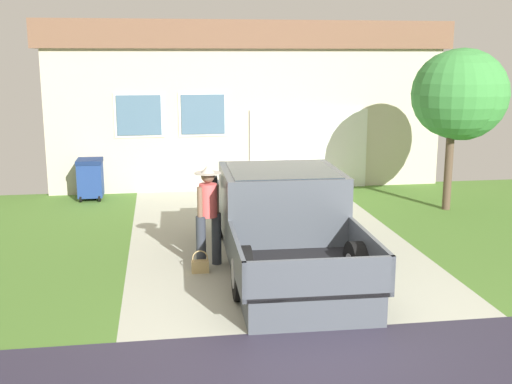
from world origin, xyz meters
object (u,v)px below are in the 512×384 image
object	(u,v)px
person_with_hat	(208,212)
pickup_truck	(281,220)
handbag	(200,265)
front_yard_tree	(457,94)
wheeled_trash_bin	(90,178)
house_with_garage	(236,98)

from	to	relation	value
person_with_hat	pickup_truck	bearing A→B (deg)	-27.03
handbag	person_with_hat	bearing A→B (deg)	59.35
front_yard_tree	wheeled_trash_bin	bearing A→B (deg)	165.01
handbag	wheeled_trash_bin	distance (m)	6.19
pickup_truck	front_yard_tree	world-z (taller)	front_yard_tree
house_with_garage	wheeled_trash_bin	distance (m)	5.65
pickup_truck	person_with_hat	bearing A→B (deg)	-170.11
person_with_hat	handbag	distance (m)	0.89
pickup_truck	house_with_garage	bearing A→B (deg)	89.31
pickup_truck	front_yard_tree	distance (m)	5.81
person_with_hat	wheeled_trash_bin	xyz separation A→B (m)	(-2.46, 5.45, -0.39)
house_with_garage	wheeled_trash_bin	world-z (taller)	house_with_garage
pickup_truck	house_with_garage	distance (m)	8.98
house_with_garage	wheeled_trash_bin	xyz separation A→B (m)	(-4.04, -3.59, -1.64)
wheeled_trash_bin	person_with_hat	bearing A→B (deg)	-65.73
person_with_hat	handbag	size ratio (longest dim) A/B	4.64
house_with_garage	front_yard_tree	distance (m)	7.20
person_with_hat	handbag	xyz separation A→B (m)	(-0.17, -0.29, -0.83)
pickup_truck	house_with_garage	size ratio (longest dim) A/B	0.50
front_yard_tree	wheeled_trash_bin	world-z (taller)	front_yard_tree
handbag	wheeled_trash_bin	world-z (taller)	wheeled_trash_bin
house_with_garage	front_yard_tree	world-z (taller)	house_with_garage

